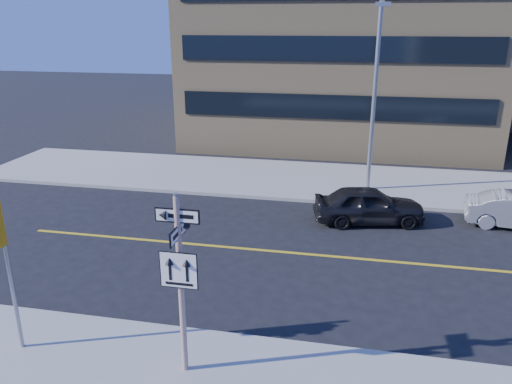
# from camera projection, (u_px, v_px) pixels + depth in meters

# --- Properties ---
(ground) EXTENTS (120.00, 120.00, 0.00)m
(ground) POSITION_uv_depth(u_px,v_px,m) (217.00, 313.00, 13.27)
(ground) COLOR black
(ground) RESTS_ON ground
(sign_pole) EXTENTS (0.92, 0.92, 4.06)m
(sign_pole) POSITION_uv_depth(u_px,v_px,m) (180.00, 276.00, 10.15)
(sign_pole) COLOR silver
(sign_pole) RESTS_ON near_sidewalk
(parked_car_a) EXTENTS (2.47, 4.41, 1.42)m
(parked_car_a) POSITION_uv_depth(u_px,v_px,m) (369.00, 205.00, 19.04)
(parked_car_a) COLOR black
(parked_car_a) RESTS_ON ground
(streetlight_a) EXTENTS (0.55, 2.25, 8.00)m
(streetlight_a) POSITION_uv_depth(u_px,v_px,m) (375.00, 87.00, 20.95)
(streetlight_a) COLOR gray
(streetlight_a) RESTS_ON far_sidewalk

